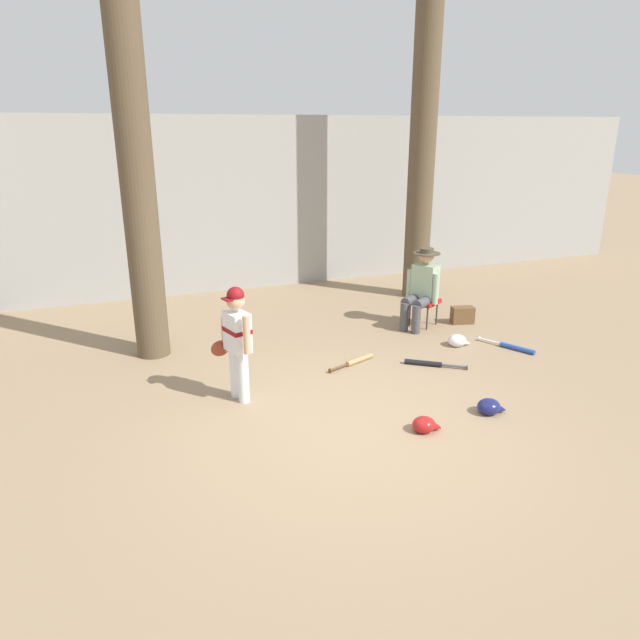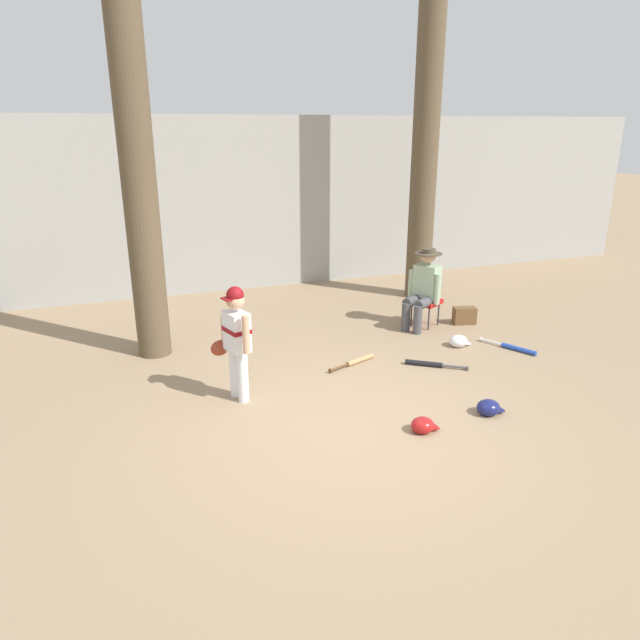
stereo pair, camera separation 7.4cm
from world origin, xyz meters
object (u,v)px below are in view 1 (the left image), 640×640
(bat_black_composite, at_px, (428,363))
(bat_blue_youth, at_px, (513,347))
(tree_behind_spectator, at_px, (423,144))
(young_ballplayer, at_px, (236,336))
(folding_stool, at_px, (424,302))
(batting_helmet_red, at_px, (424,425))
(tree_near_player, at_px, (139,198))
(batting_helmet_navy, at_px, (489,407))
(seated_spectator, at_px, (422,286))
(bat_wood_tan, at_px, (356,361))
(handbag_beside_stool, at_px, (462,315))
(batting_helmet_white, at_px, (457,341))

(bat_black_composite, height_order, bat_blue_youth, same)
(tree_behind_spectator, xyz_separation_m, young_ballplayer, (-3.97, -2.98, -1.89))
(bat_blue_youth, bearing_deg, bat_black_composite, -176.63)
(folding_stool, height_order, bat_blue_youth, folding_stool)
(batting_helmet_red, bearing_deg, tree_behind_spectator, 61.18)
(tree_near_player, bearing_deg, bat_blue_youth, -19.19)
(tree_behind_spectator, height_order, batting_helmet_navy, tree_behind_spectator)
(seated_spectator, height_order, bat_wood_tan, seated_spectator)
(handbag_beside_stool, bearing_deg, bat_wood_tan, -158.28)
(tree_near_player, relative_size, bat_wood_tan, 6.58)
(handbag_beside_stool, distance_m, bat_black_composite, 1.90)
(folding_stool, height_order, batting_helmet_red, folding_stool)
(bat_wood_tan, bearing_deg, batting_helmet_white, 2.58)
(bat_black_composite, bearing_deg, batting_helmet_white, 32.51)
(folding_stool, relative_size, bat_blue_youth, 0.72)
(batting_helmet_white, bearing_deg, bat_black_composite, -147.49)
(bat_wood_tan, bearing_deg, young_ballplayer, -164.73)
(batting_helmet_white, bearing_deg, batting_helmet_navy, -114.25)
(tree_behind_spectator, relative_size, bat_wood_tan, 8.24)
(tree_behind_spectator, distance_m, bat_wood_tan, 4.30)
(batting_helmet_red, bearing_deg, batting_helmet_white, 48.91)
(young_ballplayer, xyz_separation_m, batting_helmet_navy, (2.41, -1.31, -0.67))
(batting_helmet_navy, bearing_deg, bat_blue_youth, 44.42)
(bat_black_composite, height_order, batting_helmet_red, batting_helmet_red)
(bat_wood_tan, xyz_separation_m, batting_helmet_navy, (0.75, -1.76, 0.04))
(tree_near_player, xyz_separation_m, bat_wood_tan, (2.41, -1.28, -2.04))
(bat_blue_youth, height_order, batting_helmet_white, batting_helmet_white)
(handbag_beside_stool, bearing_deg, seated_spectator, 172.52)
(tree_near_player, relative_size, bat_black_composite, 7.09)
(tree_near_player, height_order, tree_behind_spectator, tree_behind_spectator)
(bat_wood_tan, relative_size, batting_helmet_white, 2.41)
(young_ballplayer, xyz_separation_m, batting_helmet_white, (3.23, 0.52, -0.67))
(seated_spectator, distance_m, batting_helmet_white, 1.07)
(batting_helmet_navy, height_order, batting_helmet_red, batting_helmet_navy)
(bat_wood_tan, bearing_deg, handbag_beside_stool, 21.72)
(bat_blue_youth, bearing_deg, seated_spectator, 118.53)
(bat_black_composite, distance_m, batting_helmet_red, 1.70)
(seated_spectator, bearing_deg, batting_helmet_white, -85.52)
(batting_helmet_navy, distance_m, batting_helmet_red, 0.85)
(bat_blue_youth, relative_size, batting_helmet_red, 2.69)
(tree_behind_spectator, relative_size, bat_black_composite, 8.88)
(tree_behind_spectator, distance_m, batting_helmet_navy, 5.23)
(tree_near_player, xyz_separation_m, bat_blue_youth, (4.62, -1.61, -2.04))
(bat_black_composite, bearing_deg, bat_blue_youth, 3.37)
(folding_stool, relative_size, batting_helmet_red, 1.93)
(seated_spectator, bearing_deg, bat_black_composite, -116.31)
(young_ballplayer, height_order, bat_black_composite, young_ballplayer)
(young_ballplayer, bearing_deg, tree_near_player, 113.44)
(handbag_beside_stool, xyz_separation_m, bat_black_composite, (-1.39, -1.29, -0.10))
(bat_wood_tan, height_order, batting_helmet_red, batting_helmet_red)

